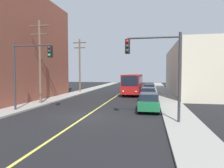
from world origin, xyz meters
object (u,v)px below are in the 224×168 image
at_px(utility_pole_mid, 80,63).
at_px(traffic_signal_right_corner, 156,60).
at_px(traffic_signal_left_corner, 30,63).
at_px(utility_pole_near, 40,58).
at_px(parked_car_green, 149,102).
at_px(parked_car_black, 148,94).
at_px(parked_car_blue, 150,89).
at_px(city_bus, 133,83).

relative_size(utility_pole_mid, traffic_signal_right_corner, 1.55).
height_order(utility_pole_mid, traffic_signal_left_corner, utility_pole_mid).
xyz_separation_m(utility_pole_near, traffic_signal_right_corner, (12.34, -6.22, -0.86)).
distance_m(utility_pole_mid, traffic_signal_left_corner, 18.45).
xyz_separation_m(parked_car_green, parked_car_black, (-0.16, 7.22, 0.00)).
bearing_deg(utility_pole_near, parked_car_blue, 49.36).
bearing_deg(parked_car_green, traffic_signal_right_corner, -83.56).
distance_m(parked_car_black, utility_pole_near, 13.60).
relative_size(city_bus, traffic_signal_left_corner, 2.03).
distance_m(parked_car_black, traffic_signal_right_corner, 12.21).
bearing_deg(parked_car_blue, parked_car_green, -89.93).
height_order(parked_car_black, traffic_signal_right_corner, traffic_signal_right_corner).
height_order(utility_pole_near, traffic_signal_left_corner, utility_pole_near).
distance_m(traffic_signal_left_corner, traffic_signal_right_corner, 11.00).
height_order(parked_car_blue, utility_pole_near, utility_pole_near).
relative_size(parked_car_blue, traffic_signal_right_corner, 0.74).
bearing_deg(parked_car_blue, utility_pole_near, -130.64).
distance_m(parked_car_green, utility_pole_mid, 20.59).
height_order(parked_car_green, parked_car_black, same).
bearing_deg(utility_pole_near, utility_pole_mid, 92.23).
bearing_deg(traffic_signal_left_corner, parked_car_black, 43.66).
height_order(traffic_signal_left_corner, traffic_signal_right_corner, same).
height_order(parked_car_blue, traffic_signal_left_corner, traffic_signal_left_corner).
bearing_deg(traffic_signal_right_corner, traffic_signal_left_corner, 169.57).
bearing_deg(parked_car_blue, parked_car_black, -90.94).
relative_size(parked_car_black, utility_pole_mid, 0.48).
height_order(parked_car_green, utility_pole_mid, utility_pole_mid).
bearing_deg(utility_pole_near, traffic_signal_right_corner, -26.76).
bearing_deg(parked_car_black, utility_pole_mid, 144.85).
distance_m(utility_pole_mid, traffic_signal_right_corner, 24.07).
relative_size(parked_car_black, parked_car_blue, 1.00).
xyz_separation_m(parked_car_blue, utility_pole_mid, (-12.37, 0.31, 4.46)).
distance_m(city_bus, parked_car_black, 8.31).
distance_m(parked_car_blue, utility_pole_near, 18.65).
relative_size(city_bus, parked_car_green, 2.76).
height_order(parked_car_black, utility_pole_near, utility_pole_near).
height_order(parked_car_blue, traffic_signal_right_corner, traffic_signal_right_corner).
bearing_deg(city_bus, parked_car_black, -72.00).
bearing_deg(utility_pole_mid, city_bus, -4.49).
height_order(city_bus, utility_pole_mid, utility_pole_mid).
xyz_separation_m(parked_car_green, traffic_signal_right_corner, (0.50, -4.47, 3.46)).
distance_m(utility_pole_near, utility_pole_mid, 14.09).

